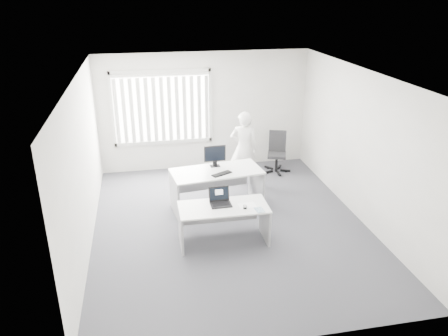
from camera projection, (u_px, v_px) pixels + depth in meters
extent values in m
plane|color=#48484E|center=(230.00, 225.00, 8.22)|extent=(6.00, 6.00, 0.00)
cube|color=beige|center=(204.00, 111.00, 10.41)|extent=(5.00, 0.02, 2.80)
cube|color=beige|center=(284.00, 247.00, 4.97)|extent=(5.00, 0.02, 2.80)
cube|color=beige|center=(83.00, 166.00, 7.24)|extent=(0.02, 6.00, 2.80)
cube|color=beige|center=(361.00, 146.00, 8.13)|extent=(0.02, 6.00, 2.80)
cube|color=silver|center=(231.00, 76.00, 7.15)|extent=(5.00, 6.00, 0.02)
cube|color=beige|center=(162.00, 108.00, 10.14)|extent=(2.32, 0.06, 1.76)
cube|color=silver|center=(223.00, 207.00, 7.42)|extent=(1.53, 0.73, 0.03)
cube|color=#A0A0A3|center=(181.00, 229.00, 7.43)|extent=(0.04, 0.66, 0.67)
cube|color=#A0A0A3|center=(265.00, 221.00, 7.68)|extent=(0.04, 0.66, 0.67)
cube|color=silver|center=(217.00, 171.00, 8.58)|extent=(1.86, 1.05, 0.03)
cube|color=#A0A0A3|center=(175.00, 196.00, 8.48)|extent=(0.14, 0.76, 0.77)
cube|color=#A0A0A3|center=(256.00, 184.00, 8.99)|extent=(0.14, 0.76, 0.77)
cylinder|color=black|center=(276.00, 170.00, 10.58)|extent=(0.71, 0.71, 0.07)
cylinder|color=black|center=(276.00, 163.00, 10.52)|extent=(0.07, 0.07, 0.43)
cube|color=black|center=(277.00, 155.00, 10.43)|extent=(0.54, 0.54, 0.07)
cube|color=black|center=(278.00, 141.00, 10.50)|extent=(0.41, 0.18, 0.51)
imported|color=silver|center=(244.00, 148.00, 9.65)|extent=(0.71, 0.57, 1.68)
cube|color=white|center=(247.00, 205.00, 7.45)|extent=(0.31, 0.24, 0.00)
cube|color=white|center=(260.00, 210.00, 7.29)|extent=(0.15, 0.20, 0.01)
cube|color=black|center=(222.00, 174.00, 8.40)|extent=(0.43, 0.31, 0.02)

